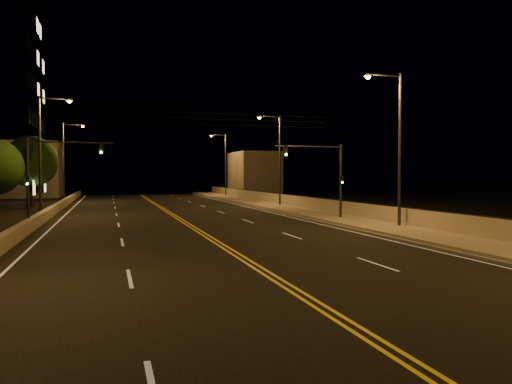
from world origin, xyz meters
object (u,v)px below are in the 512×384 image
object	(u,v)px
streetlight_5	(44,148)
traffic_signal_left	(47,171)
traffic_signal_right	(327,172)
tree_2	(31,162)
streetlight_2	(277,154)
streetlight_3	(224,161)
streetlight_1	(396,140)
streetlight_6	(66,157)

from	to	relation	value
streetlight_5	traffic_signal_left	world-z (taller)	streetlight_5
streetlight_5	traffic_signal_right	bearing A→B (deg)	-24.53
streetlight_5	traffic_signal_right	xyz separation A→B (m)	(19.87, -9.07, -1.87)
streetlight_5	tree_2	xyz separation A→B (m)	(-3.27, 17.55, -0.63)
streetlight_2	streetlight_3	bearing A→B (deg)	90.00
streetlight_5	traffic_signal_left	bearing A→B (deg)	-82.53
streetlight_1	streetlight_2	bearing A→B (deg)	90.00
streetlight_1	traffic_signal_left	world-z (taller)	streetlight_1
streetlight_1	tree_2	distance (m)	41.21
streetlight_2	traffic_signal_left	xyz separation A→B (m)	(-20.27, -15.66, -1.87)
streetlight_1	traffic_signal_right	size ratio (longest dim) A/B	1.70
streetlight_5	streetlight_6	xyz separation A→B (m)	(0.00, 21.10, 0.00)
streetlight_5	traffic_signal_left	xyz separation A→B (m)	(1.19, -9.07, -1.87)
streetlight_6	traffic_signal_left	bearing A→B (deg)	-87.74
streetlight_3	streetlight_6	world-z (taller)	same
traffic_signal_left	tree_2	world-z (taller)	tree_2
streetlight_1	traffic_signal_left	distance (m)	21.32
streetlight_3	streetlight_6	distance (m)	23.72
traffic_signal_right	streetlight_6	bearing A→B (deg)	123.37
streetlight_2	streetlight_5	distance (m)	22.45
streetlight_2	streetlight_5	world-z (taller)	same
streetlight_5	streetlight_1	bearing A→B (deg)	-35.67
traffic_signal_left	streetlight_6	bearing A→B (deg)	92.26
traffic_signal_right	traffic_signal_left	xyz separation A→B (m)	(-18.68, 0.00, 0.00)
streetlight_1	traffic_signal_right	bearing A→B (deg)	104.09
streetlight_3	streetlight_6	bearing A→B (deg)	-154.79
traffic_signal_right	tree_2	distance (m)	35.30
streetlight_1	streetlight_3	size ratio (longest dim) A/B	1.00
traffic_signal_right	traffic_signal_left	world-z (taller)	same
tree_2	streetlight_2	bearing A→B (deg)	-23.90
streetlight_2	tree_2	bearing A→B (deg)	156.10
streetlight_2	streetlight_3	world-z (taller)	same
tree_2	traffic_signal_right	bearing A→B (deg)	-49.00
traffic_signal_right	tree_2	size ratio (longest dim) A/B	0.73
streetlight_5	traffic_signal_left	distance (m)	9.33
streetlight_3	streetlight_6	size ratio (longest dim) A/B	1.00
streetlight_6	tree_2	bearing A→B (deg)	-132.68
streetlight_1	streetlight_2	world-z (taller)	same
traffic_signal_left	streetlight_2	bearing A→B (deg)	37.69
streetlight_2	streetlight_6	distance (m)	25.90
streetlight_3	traffic_signal_right	distance (m)	40.35
traffic_signal_right	streetlight_5	bearing A→B (deg)	155.47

